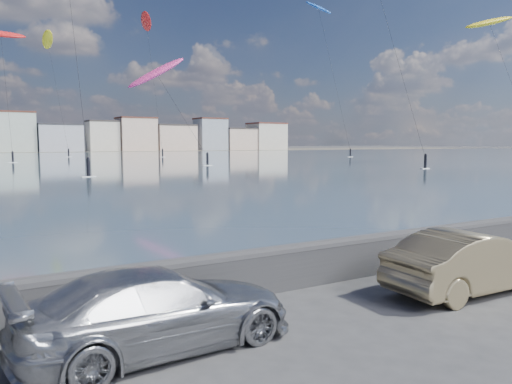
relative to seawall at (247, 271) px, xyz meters
The scene contains 10 objects.
ground 2.76m from the seawall, 90.00° to the right, with size 700.00×700.00×0.00m, color #333335.
seawall is the anchor object (origin of this frame).
car_silver 3.22m from the seawall, 147.08° to the right, with size 1.92×4.72×1.37m, color #A2A4A9.
car_champagne 5.18m from the seawall, 27.05° to the right, with size 1.52×4.35×1.43m, color tan.
kitesurfer_0 121.18m from the seawall, 72.55° to the left, with size 5.58×15.96×34.92m.
kitesurfer_6 101.63m from the seawall, 88.72° to the left, with size 9.27×17.74×25.20m.
kitesurfer_11 86.68m from the seawall, 31.70° to the left, with size 9.90×13.41×25.02m.
kitesurfer_12 122.58m from the seawall, 83.53° to the left, with size 4.90×10.93×29.47m.
kitesurfer_15 74.67m from the seawall, 72.04° to the left, with size 9.57×15.36×18.02m.
kitesurfer_16 121.73m from the seawall, 51.70° to the left, with size 5.47×16.17×38.75m.
Camera 1 is at (-5.40, -6.83, 3.46)m, focal length 35.00 mm.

